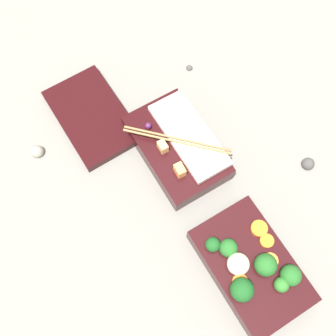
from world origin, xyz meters
The scene contains 7 objects.
ground_plane centered at (0.00, 0.00, 0.00)m, with size 3.00×3.00×0.00m, color slate.
bento_tray_vegetable centered at (-0.13, 0.00, 0.03)m, with size 0.22×0.14×0.08m.
bento_tray_rice centered at (0.14, -0.01, 0.03)m, with size 0.22×0.16×0.07m.
bento_lid centered at (0.30, 0.11, 0.01)m, with size 0.21×0.13×0.02m, color black.
pebble_0 centered at (-0.02, -0.22, 0.01)m, with size 0.03×0.03×0.03m, color #474442.
pebble_1 centered at (0.31, -0.14, 0.00)m, with size 0.01×0.01×0.01m, color #474442.
pebble_3 centered at (0.29, 0.24, 0.01)m, with size 0.03×0.03×0.03m, color gray.
Camera 1 is at (-0.14, 0.18, 0.75)m, focal length 42.00 mm.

